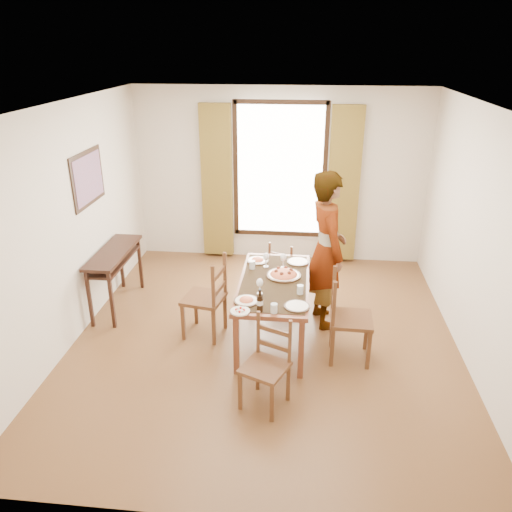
# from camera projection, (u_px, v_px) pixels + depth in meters

# --- Properties ---
(ground) EXTENTS (5.00, 5.00, 0.00)m
(ground) POSITION_uv_depth(u_px,v_px,m) (265.00, 338.00, 6.00)
(ground) COLOR #512E19
(ground) RESTS_ON ground
(room_shell) EXTENTS (4.60, 5.10, 2.74)m
(room_shell) POSITION_uv_depth(u_px,v_px,m) (267.00, 213.00, 5.51)
(room_shell) COLOR beige
(room_shell) RESTS_ON ground
(console_table) EXTENTS (0.38, 1.20, 0.80)m
(console_table) POSITION_uv_depth(u_px,v_px,m) (114.00, 259.00, 6.47)
(console_table) COLOR black
(console_table) RESTS_ON ground
(dining_table) EXTENTS (0.80, 1.61, 0.76)m
(dining_table) POSITION_uv_depth(u_px,v_px,m) (274.00, 287.00, 5.75)
(dining_table) COLOR brown
(dining_table) RESTS_ON ground
(chair_west) EXTENTS (0.53, 0.53, 1.02)m
(chair_west) POSITION_uv_depth(u_px,v_px,m) (207.00, 299.00, 5.90)
(chair_west) COLOR #54391C
(chair_west) RESTS_ON ground
(chair_north) EXTENTS (0.48, 0.48, 0.84)m
(chair_north) POSITION_uv_depth(u_px,v_px,m) (284.00, 272.00, 6.80)
(chair_north) COLOR #54391C
(chair_north) RESTS_ON ground
(chair_south) EXTENTS (0.53, 0.53, 0.91)m
(chair_south) POSITION_uv_depth(u_px,v_px,m) (266.00, 367.00, 4.77)
(chair_south) COLOR #54391C
(chair_south) RESTS_ON ground
(chair_east) EXTENTS (0.47, 0.47, 1.03)m
(chair_east) POSITION_uv_depth(u_px,v_px,m) (348.00, 320.00, 5.46)
(chair_east) COLOR #54391C
(chair_east) RESTS_ON ground
(man) EXTENTS (0.97, 0.86, 1.95)m
(man) POSITION_uv_depth(u_px,v_px,m) (327.00, 250.00, 5.99)
(man) COLOR gray
(man) RESTS_ON ground
(plate_sw) EXTENTS (0.27, 0.27, 0.05)m
(plate_sw) POSITION_uv_depth(u_px,v_px,m) (246.00, 299.00, 5.25)
(plate_sw) COLOR silver
(plate_sw) RESTS_ON dining_table
(plate_se) EXTENTS (0.27, 0.27, 0.05)m
(plate_se) POSITION_uv_depth(u_px,v_px,m) (297.00, 305.00, 5.14)
(plate_se) COLOR silver
(plate_se) RESTS_ON dining_table
(plate_nw) EXTENTS (0.27, 0.27, 0.05)m
(plate_nw) POSITION_uv_depth(u_px,v_px,m) (258.00, 259.00, 6.21)
(plate_nw) COLOR silver
(plate_nw) RESTS_ON dining_table
(plate_ne) EXTENTS (0.27, 0.27, 0.05)m
(plate_ne) POSITION_uv_depth(u_px,v_px,m) (298.00, 261.00, 6.18)
(plate_ne) COLOR silver
(plate_ne) RESTS_ON dining_table
(pasta_platter) EXTENTS (0.40, 0.40, 0.10)m
(pasta_platter) POSITION_uv_depth(u_px,v_px,m) (284.00, 272.00, 5.81)
(pasta_platter) COLOR #AF1A16
(pasta_platter) RESTS_ON dining_table
(caprese_plate) EXTENTS (0.20, 0.20, 0.04)m
(caprese_plate) POSITION_uv_depth(u_px,v_px,m) (240.00, 310.00, 5.06)
(caprese_plate) COLOR silver
(caprese_plate) RESTS_ON dining_table
(wine_glass_a) EXTENTS (0.08, 0.08, 0.18)m
(wine_glass_a) POSITION_uv_depth(u_px,v_px,m) (260.00, 286.00, 5.39)
(wine_glass_a) COLOR white
(wine_glass_a) RESTS_ON dining_table
(wine_glass_b) EXTENTS (0.08, 0.08, 0.18)m
(wine_glass_b) POSITION_uv_depth(u_px,v_px,m) (283.00, 261.00, 6.02)
(wine_glass_b) COLOR white
(wine_glass_b) RESTS_ON dining_table
(wine_glass_c) EXTENTS (0.08, 0.08, 0.18)m
(wine_glass_c) POSITION_uv_depth(u_px,v_px,m) (266.00, 260.00, 6.04)
(wine_glass_c) COLOR white
(wine_glass_c) RESTS_ON dining_table
(tumbler_a) EXTENTS (0.07, 0.07, 0.10)m
(tumbler_a) POSITION_uv_depth(u_px,v_px,m) (300.00, 290.00, 5.41)
(tumbler_a) COLOR silver
(tumbler_a) RESTS_ON dining_table
(tumbler_b) EXTENTS (0.07, 0.07, 0.10)m
(tumbler_b) POSITION_uv_depth(u_px,v_px,m) (252.00, 265.00, 6.01)
(tumbler_b) COLOR silver
(tumbler_b) RESTS_ON dining_table
(tumbler_c) EXTENTS (0.07, 0.07, 0.10)m
(tumbler_c) POSITION_uv_depth(u_px,v_px,m) (274.00, 308.00, 5.03)
(tumbler_c) COLOR silver
(tumbler_c) RESTS_ON dining_table
(wine_bottle) EXTENTS (0.07, 0.07, 0.25)m
(wine_bottle) POSITION_uv_depth(u_px,v_px,m) (260.00, 300.00, 5.03)
(wine_bottle) COLOR black
(wine_bottle) RESTS_ON dining_table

